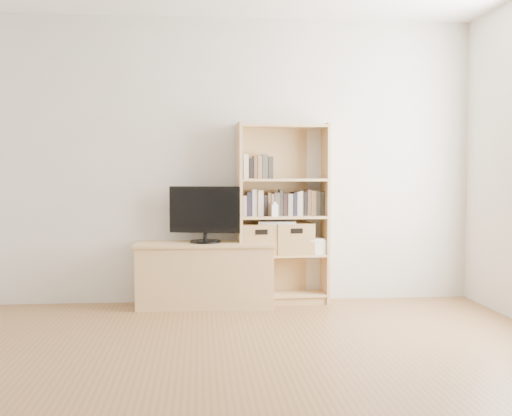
{
  "coord_description": "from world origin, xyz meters",
  "views": [
    {
      "loc": [
        -0.29,
        -3.41,
        1.2
      ],
      "look_at": [
        0.18,
        1.9,
        0.9
      ],
      "focal_mm": 45.0,
      "sensor_mm": 36.0,
      "label": 1
    }
  ],
  "objects": [
    {
      "name": "books_row_upper",
      "position": [
        0.28,
        2.36,
        1.24
      ],
      "size": [
        0.4,
        0.16,
        0.21
      ],
      "primitive_type": "cube",
      "rotation": [
        0.0,
        0.0,
        0.05
      ],
      "color": "gray",
      "rests_on": "bookshelf"
    },
    {
      "name": "floor",
      "position": [
        0.0,
        0.0,
        0.0
      ],
      "size": [
        4.5,
        5.0,
        0.01
      ],
      "primitive_type": "cube",
      "color": "brown",
      "rests_on": "ground"
    },
    {
      "name": "basket_left",
      "position": [
        0.25,
        2.34,
        0.59
      ],
      "size": [
        0.35,
        0.3,
        0.27
      ],
      "primitive_type": "cube",
      "rotation": [
        0.0,
        0.0,
        0.07
      ],
      "color": "#9A6D45",
      "rests_on": "bookshelf"
    },
    {
      "name": "television",
      "position": [
        -0.24,
        2.28,
        0.82
      ],
      "size": [
        0.63,
        0.19,
        0.5
      ],
      "primitive_type": "cube",
      "rotation": [
        0.0,
        0.0,
        -0.23
      ],
      "color": "black",
      "rests_on": "tv_stand"
    },
    {
      "name": "bookshelf",
      "position": [
        0.46,
        2.35,
        0.82
      ],
      "size": [
        0.83,
        0.33,
        1.64
      ],
      "primitive_type": "cube",
      "rotation": [
        0.0,
        0.0,
        0.05
      ],
      "color": "tan",
      "rests_on": "floor"
    },
    {
      "name": "books_row_mid",
      "position": [
        0.46,
        2.37,
        0.92
      ],
      "size": [
        0.86,
        0.22,
        0.23
      ],
      "primitive_type": "cube",
      "rotation": [
        0.0,
        0.0,
        0.07
      ],
      "color": "gray",
      "rests_on": "bookshelf"
    },
    {
      "name": "laptop",
      "position": [
        0.42,
        2.34,
        0.74
      ],
      "size": [
        0.37,
        0.28,
        0.03
      ],
      "primitive_type": "cube",
      "rotation": [
        0.0,
        0.0,
        -0.15
      ],
      "color": "silver",
      "rests_on": "basket_left"
    },
    {
      "name": "basket_right",
      "position": [
        0.56,
        2.35,
        0.59
      ],
      "size": [
        0.36,
        0.3,
        0.28
      ],
      "primitive_type": "cube",
      "rotation": [
        0.0,
        0.0,
        0.06
      ],
      "color": "#9A6D45",
      "rests_on": "bookshelf"
    },
    {
      "name": "magazine_stack",
      "position": [
        0.75,
        2.36,
        0.51
      ],
      "size": [
        0.21,
        0.28,
        0.12
      ],
      "primitive_type": "cube",
      "rotation": [
        0.0,
        0.0,
        0.12
      ],
      "color": "beige",
      "rests_on": "bookshelf"
    },
    {
      "name": "back_wall",
      "position": [
        0.0,
        2.5,
        1.3
      ],
      "size": [
        4.5,
        0.02,
        2.6
      ],
      "primitive_type": "cube",
      "color": "beige",
      "rests_on": "floor"
    },
    {
      "name": "tv_stand",
      "position": [
        -0.24,
        2.28,
        0.27
      ],
      "size": [
        1.21,
        0.49,
        0.55
      ],
      "primitive_type": "cube",
      "rotation": [
        0.0,
        0.0,
        -0.03
      ],
      "color": "tan",
      "rests_on": "floor"
    },
    {
      "name": "front_wall",
      "position": [
        0.0,
        -2.5,
        1.3
      ],
      "size": [
        4.5,
        0.02,
        2.6
      ],
      "primitive_type": "cube",
      "color": "beige",
      "rests_on": "floor"
    },
    {
      "name": "baby_monitor",
      "position": [
        0.38,
        2.26,
        0.86
      ],
      "size": [
        0.06,
        0.05,
        0.11
      ],
      "primitive_type": "cube",
      "rotation": [
        0.0,
        0.0,
        0.23
      ],
      "color": "white",
      "rests_on": "bookshelf"
    }
  ]
}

